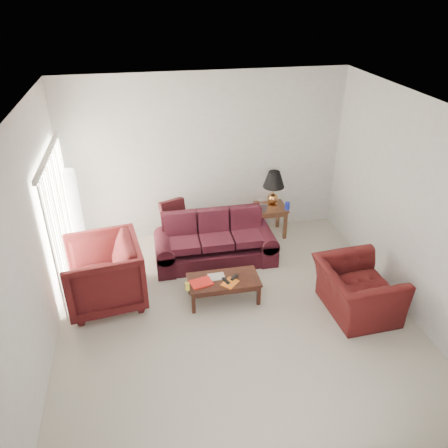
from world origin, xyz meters
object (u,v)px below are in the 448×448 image
Objects in this scene: armchair_right at (357,290)px; end_table at (270,220)px; sofa at (215,240)px; floor_lamp at (75,215)px; armchair_left at (103,274)px; coffee_table at (224,289)px.

end_table is at bearing 10.96° from armchair_right.
end_table is at bearing 34.18° from sofa.
armchair_right is (1.77, -1.67, -0.04)m from sofa.
floor_lamp is 1.48× the size of armchair_left.
end_table is (1.19, 0.72, -0.12)m from sofa.
end_table reaches higher than coffee_table.
sofa is at bearing -14.60° from floor_lamp.
armchair_left is 1.05× the size of coffee_table.
armchair_right reaches higher than end_table.
armchair_left is (-3.00, -1.47, 0.21)m from end_table.
floor_lamp is at bearing 137.29° from coffee_table.
armchair_right is at bearing 67.92° from armchair_left.
end_table is at bearing 2.03° from floor_lamp.
sofa is 1.40m from end_table.
armchair_left reaches higher than armchair_right.
coffee_table is (1.75, -0.29, -0.32)m from armchair_left.
armchair_left is 0.98× the size of armchair_right.
coffee_table is at bearing -125.35° from end_table.
end_table is 0.55× the size of coffee_table.
armchair_left is (0.47, -1.35, -0.32)m from floor_lamp.
sofa is at bearing 43.94° from armchair_right.
sofa is 2.39m from floor_lamp.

